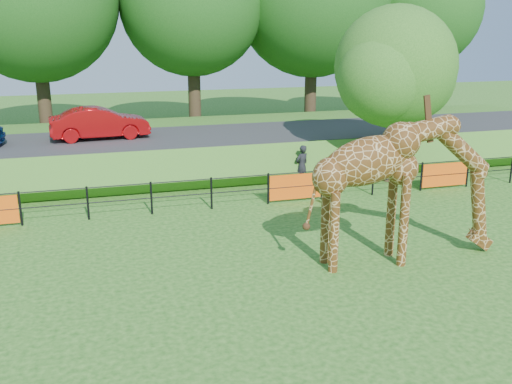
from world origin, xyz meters
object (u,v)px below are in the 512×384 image
car_red (100,123)px  tree_east (397,72)px  giraffe (405,190)px  visitor (302,166)px

car_red → tree_east: 12.13m
car_red → giraffe: bearing=-153.4°
giraffe → car_red: size_ratio=1.34×
giraffe → car_red: 14.02m
giraffe → visitor: (0.03, 7.51, -1.11)m
giraffe → tree_east: size_ratio=0.79×
visitor → giraffe: bearing=67.5°
visitor → tree_east: (3.66, -0.24, 3.48)m
giraffe → tree_east: tree_east is taller
giraffe → tree_east: (3.69, 7.28, 2.37)m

